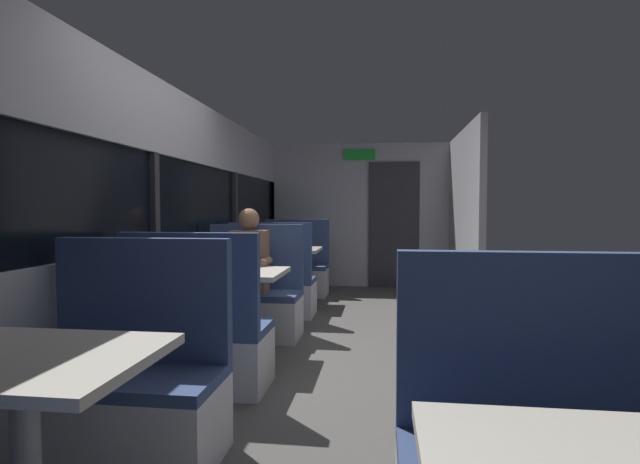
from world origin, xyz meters
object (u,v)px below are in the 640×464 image
dining_table_near_window (24,382)px  bench_near_window_facing_entry (128,393)px  bench_far_window_facing_end (274,288)px  dining_table_mid_window (230,283)px  bench_far_window_facing_entry (295,272)px  bench_mid_window_facing_entry (252,303)px  seated_passenger (250,283)px  coffee_cup_primary (231,267)px  dining_table_far_window (285,256)px  bench_mid_window_facing_end (199,342)px

dining_table_near_window → bench_near_window_facing_entry: 0.77m
dining_table_near_window → bench_far_window_facing_end: bench_far_window_facing_end is taller
dining_table_mid_window → bench_far_window_facing_entry: size_ratio=0.82×
bench_mid_window_facing_entry → seated_passenger: seated_passenger is taller
bench_near_window_facing_entry → coffee_cup_primary: (0.05, 1.50, 0.46)m
bench_far_window_facing_entry → coffee_cup_primary: 3.21m
bench_near_window_facing_entry → dining_table_mid_window: size_ratio=1.22×
dining_table_mid_window → bench_far_window_facing_entry: 3.05m
bench_near_window_facing_entry → coffee_cup_primary: bearing=87.9°
bench_near_window_facing_entry → bench_mid_window_facing_entry: bearing=90.0°
dining_table_near_window → seated_passenger: (0.00, 2.96, -0.10)m
dining_table_near_window → bench_far_window_facing_end: size_ratio=0.82×
bench_mid_window_facing_entry → bench_far_window_facing_end: 0.94m
dining_table_far_window → seated_passenger: seated_passenger is taller
bench_far_window_facing_end → seated_passenger: (0.00, -1.01, 0.21)m
bench_near_window_facing_entry → dining_table_near_window: bearing=-90.0°
dining_table_mid_window → seated_passenger: size_ratio=0.71×
bench_mid_window_facing_entry → dining_table_far_window: bench_mid_window_facing_entry is taller
bench_mid_window_facing_entry → coffee_cup_primary: 0.96m
dining_table_mid_window → bench_mid_window_facing_entry: 0.77m
dining_table_far_window → bench_far_window_facing_end: bearing=-90.0°
coffee_cup_primary → dining_table_mid_window: bearing=111.2°
dining_table_near_window → dining_table_far_window: (0.00, 4.67, 0.00)m
seated_passenger → coffee_cup_primary: size_ratio=14.00×
dining_table_near_window → coffee_cup_primary: (0.05, 2.20, 0.15)m
bench_near_window_facing_entry → dining_table_far_window: 3.98m
dining_table_far_window → bench_far_window_facing_end: size_ratio=0.82×
bench_near_window_facing_entry → bench_far_window_facing_entry: bearing=90.0°
bench_near_window_facing_entry → dining_table_far_window: bearing=90.0°
bench_mid_window_facing_entry → bench_far_window_facing_end: bearing=90.0°
bench_near_window_facing_entry → coffee_cup_primary: bench_near_window_facing_entry is taller
bench_near_window_facing_entry → seated_passenger: size_ratio=0.87×
bench_mid_window_facing_entry → coffee_cup_primary: bench_mid_window_facing_entry is taller
dining_table_far_window → coffee_cup_primary: (0.05, -2.48, 0.15)m
dining_table_far_window → bench_far_window_facing_entry: (0.00, 0.70, -0.31)m
dining_table_far_window → coffee_cup_primary: coffee_cup_primary is taller
bench_near_window_facing_entry → dining_table_far_window: (0.00, 3.97, 0.31)m
bench_far_window_facing_end → seated_passenger: size_ratio=0.87×
bench_mid_window_facing_entry → dining_table_near_window: bearing=-90.0°
bench_mid_window_facing_entry → seated_passenger: (0.00, -0.07, 0.21)m
bench_near_window_facing_entry → bench_mid_window_facing_end: size_ratio=1.00×
dining_table_mid_window → bench_far_window_facing_entry: bench_far_window_facing_entry is taller
bench_near_window_facing_entry → bench_mid_window_facing_entry: size_ratio=1.00×
dining_table_mid_window → dining_table_far_window: 2.34m
bench_near_window_facing_entry → bench_far_window_facing_end: bearing=90.0°
bench_near_window_facing_entry → bench_mid_window_facing_end: (0.00, 0.94, 0.00)m
bench_near_window_facing_entry → dining_table_mid_window: 1.67m
dining_table_near_window → bench_mid_window_facing_entry: (0.00, 3.04, -0.31)m
dining_table_far_window → bench_far_window_facing_entry: size_ratio=0.82×
dining_table_near_window → dining_table_far_window: bearing=90.0°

